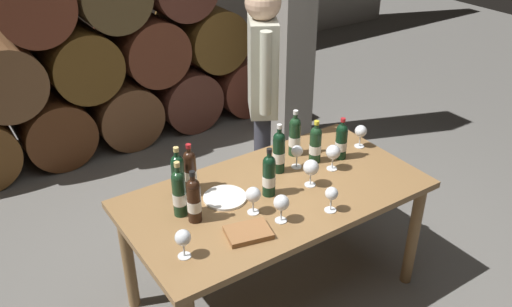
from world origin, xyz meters
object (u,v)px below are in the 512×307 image
Objects in this scene: wine_bottle_1 at (295,136)px; wine_bottle_2 at (194,200)px; wine_glass_4 at (183,238)px; serving_plate at (225,198)px; wine_bottle_4 at (190,169)px; wine_glass_6 at (333,153)px; wine_bottle_5 at (178,175)px; wine_bottle_8 at (315,144)px; wine_bottle_7 at (179,192)px; wine_bottle_0 at (341,141)px; wine_glass_5 at (281,203)px; wine_glass_7 at (332,194)px; wine_glass_1 at (361,132)px; tasting_notebook at (248,232)px; wine_bottle_3 at (269,175)px; wine_bottle_6 at (279,152)px; dining_table at (275,205)px; wine_glass_0 at (253,195)px; wine_glass_3 at (311,168)px; wine_glass_2 at (297,152)px; sommelier_presenting at (263,85)px.

wine_bottle_2 is (-0.84, -0.26, -0.00)m from wine_bottle_1.
wine_glass_4 is 0.52m from serving_plate.
wine_bottle_4 is 1.77× the size of wine_glass_6.
wine_bottle_2 is at bearing -162.74° from wine_bottle_1.
serving_plate is (0.19, -0.17, -0.12)m from wine_bottle_5.
wine_bottle_2 reaches higher than wine_bottle_8.
wine_bottle_7 reaches higher than wine_bottle_5.
wine_bottle_5 reaches higher than wine_bottle_8.
wine_glass_5 is at bearing -154.94° from wine_bottle_0.
wine_bottle_0 is 1.79× the size of wine_glass_4.
wine_glass_5 is at bearing 165.01° from wine_glass_7.
wine_glass_1 is 0.68× the size of tasting_notebook.
wine_bottle_6 reaches higher than wine_bottle_3.
wine_glass_5 is (-0.14, -0.24, 0.20)m from dining_table.
serving_plate is at bearing 160.49° from dining_table.
wine_glass_0 is at bearing -149.15° from wine_bottle_3.
wine_bottle_3 is at bearing 18.50° from wine_glass_4.
wine_bottle_5 is 1.87× the size of wine_glass_3.
wine_glass_5 is at bearing -135.92° from wine_glass_2.
wine_bottle_4 is 1.82× the size of wine_glass_0.
tasting_notebook is at bearing -131.02° from wine_glass_0.
wine_glass_6 is (-0.33, -0.11, 0.01)m from wine_glass_1.
wine_glass_4 reaches higher than dining_table.
wine_glass_4 is 0.82m from wine_glass_7.
wine_glass_0 is 0.97× the size of wine_glass_6.
sommelier_presenting is at bearing 60.68° from dining_table.
wine_glass_5 is at bearing -151.90° from wine_glass_3.
sommelier_presenting is (0.96, 0.64, 0.15)m from wine_bottle_7.
wine_bottle_4 reaches higher than wine_bottle_0.
sommelier_presenting is at bearing 80.24° from wine_bottle_1.
wine_glass_5 is 0.98× the size of wine_glass_6.
wine_bottle_2 is 1.94× the size of wine_glass_4.
wine_bottle_1 is at bearing 39.29° from dining_table.
wine_glass_6 is 0.76m from sommelier_presenting.
wine_bottle_3 is at bearing 175.47° from dining_table.
wine_glass_3 reaches higher than dining_table.
wine_glass_1 is at bearing 31.74° from tasting_notebook.
wine_bottle_4 is at bearing 138.70° from wine_bottle_3.
wine_bottle_8 is at bearing 102.21° from wine_glass_6.
wine_glass_3 is 0.85m from sommelier_presenting.
wine_bottle_3 reaches higher than wine_glass_5.
wine_bottle_2 is at bearing -176.28° from wine_bottle_0.
wine_bottle_7 is at bearing 167.67° from wine_glass_3.
serving_plate is (0.41, 0.30, -0.10)m from wine_glass_4.
wine_glass_6 is 0.73× the size of tasting_notebook.
wine_bottle_0 is at bearing -1.06° from wine_bottle_7.
wine_bottle_3 is 1.92× the size of wine_glass_1.
wine_bottle_1 is 0.81m from wine_bottle_5.
wine_bottle_8 is (0.39, 0.14, 0.21)m from dining_table.
wine_bottle_2 is 0.25m from wine_bottle_5.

